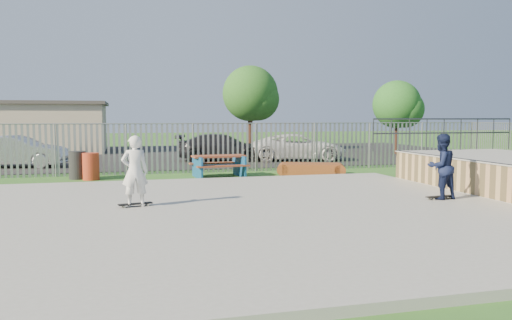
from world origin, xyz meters
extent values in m
plane|color=#326221|center=(0.00, 0.00, 0.00)|extent=(120.00, 120.00, 0.00)
cube|color=gray|center=(0.00, 0.00, 0.07)|extent=(15.00, 12.00, 0.15)
cylinder|color=#383A3F|center=(7.52, 1.00, 1.08)|extent=(0.06, 7.00, 0.06)
cube|color=brown|center=(1.74, 7.34, 0.79)|extent=(2.02, 0.93, 0.07)
cube|color=brown|center=(1.80, 6.69, 0.48)|extent=(1.98, 0.47, 0.05)
cube|color=brown|center=(1.69, 7.99, 0.48)|extent=(1.98, 0.47, 0.05)
cube|color=navy|center=(1.74, 7.34, 0.40)|extent=(1.87, 1.67, 0.80)
cube|color=brown|center=(5.40, 7.25, 0.22)|extent=(2.44, 1.78, 0.44)
cylinder|color=#B0341B|center=(-2.85, 7.70, 0.49)|extent=(0.58, 0.58, 0.97)
cylinder|color=black|center=(-3.34, 8.10, 0.51)|extent=(0.61, 0.61, 1.01)
cube|color=black|center=(0.00, 19.00, 0.01)|extent=(40.00, 18.00, 0.02)
imported|color=silver|center=(-6.32, 13.05, 0.73)|extent=(4.49, 2.27, 1.41)
imported|color=black|center=(3.16, 14.01, 0.70)|extent=(5.03, 2.98, 1.37)
imported|color=white|center=(6.97, 13.28, 0.70)|extent=(5.23, 3.16, 1.36)
cube|color=beige|center=(-8.00, 23.00, 1.50)|extent=(10.00, 6.00, 3.00)
cube|color=#4C4742|center=(-8.00, 23.00, 3.10)|extent=(10.40, 6.40, 0.20)
cylinder|color=#3A2117|center=(6.25, 20.74, 1.61)|extent=(0.31, 0.31, 3.23)
sphere|color=#295C1F|center=(6.25, 20.74, 3.77)|extent=(3.61, 3.61, 3.61)
cylinder|color=#3D2218|center=(14.26, 16.18, 1.29)|extent=(0.31, 0.31, 2.57)
sphere|color=#265F20|center=(14.26, 16.18, 3.00)|extent=(2.88, 2.88, 2.88)
cube|color=black|center=(6.24, 0.12, 0.21)|extent=(0.82, 0.31, 0.02)
cube|color=black|center=(-1.40, 0.98, 0.21)|extent=(0.82, 0.38, 0.02)
imported|color=#121A3A|center=(6.24, 0.12, 0.99)|extent=(0.90, 0.75, 1.69)
imported|color=white|center=(-1.40, 0.98, 0.99)|extent=(0.64, 0.44, 1.69)
camera|label=1|loc=(-1.55, -11.03, 2.28)|focal=35.00mm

